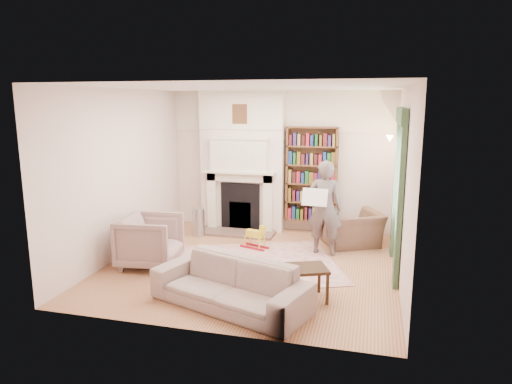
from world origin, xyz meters
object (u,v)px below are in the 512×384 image
(bookcase, at_px, (312,174))
(paraffin_heater, at_px, (199,222))
(sofa, at_px, (230,284))
(rocking_horse, at_px, (255,236))
(man_reading, at_px, (325,208))
(armchair_left, at_px, (150,241))
(coffee_table, at_px, (300,283))
(armchair_reading, at_px, (352,229))

(bookcase, bearing_deg, paraffin_heater, -158.62)
(sofa, relative_size, rocking_horse, 4.06)
(bookcase, relative_size, man_reading, 1.13)
(armchair_left, bearing_deg, sofa, -129.68)
(rocking_horse, bearing_deg, armchair_left, -118.89)
(bookcase, xyz_separation_m, armchair_left, (-2.21, -2.55, -0.76))
(man_reading, bearing_deg, rocking_horse, 5.89)
(sofa, distance_m, coffee_table, 0.94)
(coffee_table, distance_m, rocking_horse, 2.23)
(bookcase, height_order, armchair_reading, bookcase)
(coffee_table, bearing_deg, rocking_horse, 97.98)
(bookcase, relative_size, paraffin_heater, 3.36)
(armchair_reading, height_order, rocking_horse, armchair_reading)
(armchair_left, relative_size, paraffin_heater, 1.64)
(armchair_left, distance_m, man_reading, 2.94)
(paraffin_heater, relative_size, rocking_horse, 1.08)
(armchair_left, height_order, coffee_table, armchair_left)
(armchair_left, height_order, sofa, armchair_left)
(armchair_left, relative_size, rocking_horse, 1.77)
(sofa, relative_size, man_reading, 1.27)
(armchair_reading, height_order, sofa, armchair_reading)
(man_reading, distance_m, coffee_table, 2.04)
(armchair_left, bearing_deg, paraffin_heater, -10.68)
(armchair_reading, xyz_separation_m, paraffin_heater, (-2.94, -0.13, -0.04))
(bookcase, distance_m, armchair_left, 3.47)
(rocking_horse, bearing_deg, armchair_reading, 39.93)
(bookcase, relative_size, armchair_left, 2.05)
(bookcase, distance_m, coffee_table, 3.38)
(armchair_left, bearing_deg, man_reading, -70.46)
(paraffin_heater, bearing_deg, armchair_reading, 2.59)
(sofa, distance_m, paraffin_heater, 3.25)
(armchair_left, xyz_separation_m, man_reading, (2.62, 1.27, 0.41))
(armchair_left, height_order, man_reading, man_reading)
(coffee_table, bearing_deg, paraffin_heater, 112.28)
(armchair_reading, bearing_deg, coffee_table, 51.64)
(bookcase, distance_m, rocking_horse, 1.82)
(sofa, height_order, coffee_table, sofa)
(paraffin_heater, height_order, rocking_horse, paraffin_heater)
(bookcase, height_order, man_reading, bookcase)
(coffee_table, bearing_deg, armchair_left, 142.56)
(sofa, bearing_deg, armchair_left, 165.89)
(bookcase, height_order, coffee_table, bookcase)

